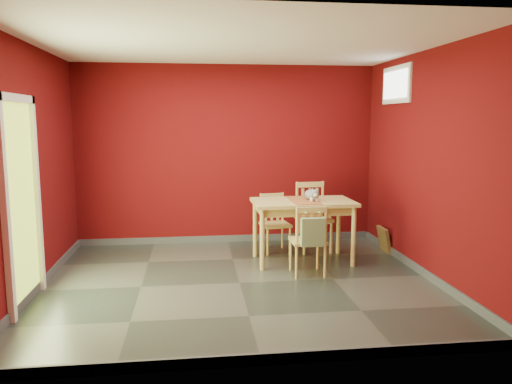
{
  "coord_description": "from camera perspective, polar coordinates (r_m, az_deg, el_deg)",
  "views": [
    {
      "loc": [
        -0.5,
        -5.57,
        1.88
      ],
      "look_at": [
        0.25,
        0.45,
        1.0
      ],
      "focal_mm": 35.0,
      "sensor_mm": 36.0,
      "label": 1
    }
  ],
  "objects": [
    {
      "name": "table_runner",
      "position": [
        6.5,
        5.62,
        -1.63
      ],
      "size": [
        0.35,
        0.72,
        0.36
      ],
      "color": "#945226",
      "rests_on": "dining_table"
    },
    {
      "name": "picture_frame",
      "position": [
        7.42,
        14.41,
        -5.27
      ],
      "size": [
        0.12,
        0.36,
        0.36
      ],
      "color": "brown",
      "rests_on": "ground"
    },
    {
      "name": "outlet_plate",
      "position": [
        8.01,
        8.26,
        -3.21
      ],
      "size": [
        0.08,
        0.02,
        0.12
      ],
      "primitive_type": "cube",
      "color": "silver",
      "rests_on": "room_shell"
    },
    {
      "name": "cat",
      "position": [
        6.64,
        6.39,
        -0.1
      ],
      "size": [
        0.32,
        0.43,
        0.19
      ],
      "primitive_type": null,
      "rotation": [
        0.0,
        0.0,
        -0.34
      ],
      "color": "slate",
      "rests_on": "table_runner"
    },
    {
      "name": "room_shell",
      "position": [
        5.89,
        -1.9,
        -9.87
      ],
      "size": [
        4.5,
        4.5,
        4.5
      ],
      "color": "#4F0809",
      "rests_on": "ground"
    },
    {
      "name": "chair_near",
      "position": [
        6.1,
        6.03,
        -5.4
      ],
      "size": [
        0.41,
        0.41,
        0.87
      ],
      "color": "tan",
      "rests_on": "ground"
    },
    {
      "name": "dining_table",
      "position": [
        6.62,
        5.39,
        -1.86
      ],
      "size": [
        1.33,
        0.79,
        0.83
      ],
      "color": "tan",
      "rests_on": "ground"
    },
    {
      "name": "window",
      "position": [
        7.13,
        15.72,
        11.73
      ],
      "size": [
        0.05,
        0.9,
        0.5
      ],
      "color": "white",
      "rests_on": "room_shell"
    },
    {
      "name": "ground",
      "position": [
        5.9,
        -1.9,
        -10.33
      ],
      "size": [
        4.5,
        4.5,
        0.0
      ],
      "primitive_type": "plane",
      "color": "#2D342D",
      "rests_on": "ground"
    },
    {
      "name": "chair_far_left",
      "position": [
        7.18,
        2.12,
        -3.46
      ],
      "size": [
        0.44,
        0.44,
        0.83
      ],
      "color": "tan",
      "rests_on": "ground"
    },
    {
      "name": "tote_bag",
      "position": [
        5.87,
        6.53,
        -4.56
      ],
      "size": [
        0.28,
        0.17,
        0.4
      ],
      "color": "#718F5B",
      "rests_on": "chair_near"
    },
    {
      "name": "doorway",
      "position": [
        5.51,
        -25.31,
        -0.44
      ],
      "size": [
        0.06,
        1.01,
        2.13
      ],
      "color": "#B7D838",
      "rests_on": "ground"
    },
    {
      "name": "chair_far_right",
      "position": [
        7.27,
        6.51,
        -2.72
      ],
      "size": [
        0.49,
        0.49,
        0.98
      ],
      "color": "tan",
      "rests_on": "ground"
    }
  ]
}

